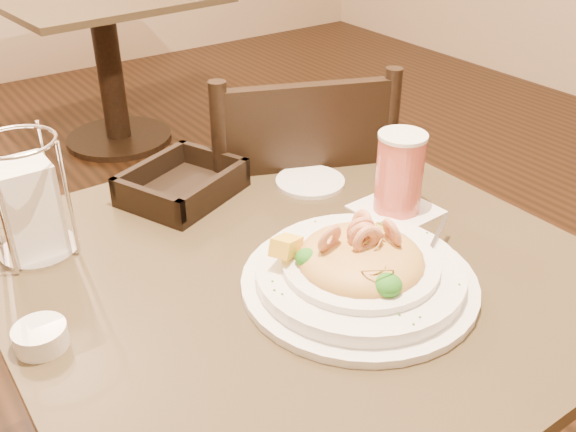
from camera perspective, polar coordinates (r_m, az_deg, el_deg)
main_table at (r=1.20m, az=0.56°, el=-13.21°), size 0.90×0.90×0.73m
background_table at (r=3.23m, az=-15.89°, el=14.58°), size 0.98×0.98×0.73m
dining_chair_near at (r=1.58m, az=0.36°, el=-1.11°), size 0.55×0.55×0.93m
pasta_bowl at (r=0.99m, az=6.39°, el=-4.63°), size 0.40×0.37×0.12m
drink_glass at (r=1.18m, az=9.87°, el=3.72°), size 0.14×0.14×0.15m
bread_basket at (r=1.26m, az=-9.35°, el=2.65°), size 0.26×0.24×0.06m
napkin_caddy at (r=1.12m, az=-22.00°, el=0.89°), size 0.13×0.13×0.21m
side_plate at (r=1.29m, az=1.98°, el=3.08°), size 0.15×0.15×0.01m
butter_ramekin at (r=0.95m, az=-21.13°, el=-9.98°), size 0.10×0.10×0.03m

